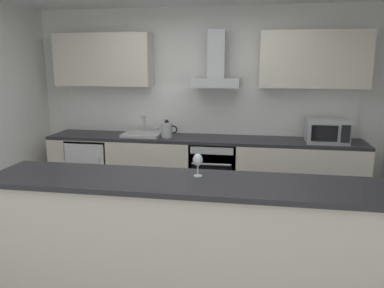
{
  "coord_description": "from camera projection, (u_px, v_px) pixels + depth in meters",
  "views": [
    {
      "loc": [
        0.7,
        -3.3,
        1.87
      ],
      "look_at": [
        0.06,
        0.46,
        1.05
      ],
      "focal_mm": 35.36,
      "sensor_mm": 36.0,
      "label": 1
    }
  ],
  "objects": [
    {
      "name": "refrigerator",
      "position": [
        94.0,
        168.0,
        5.33
      ],
      "size": [
        0.58,
        0.6,
        0.85
      ],
      "color": "white",
      "rests_on": "ground"
    },
    {
      "name": "wine_glass",
      "position": [
        198.0,
        161.0,
        2.89
      ],
      "size": [
        0.08,
        0.08,
        0.18
      ],
      "color": "silver",
      "rests_on": "counter_island"
    },
    {
      "name": "counter_island",
      "position": [
        185.0,
        242.0,
        2.93
      ],
      "size": [
        3.06,
        0.64,
        1.01
      ],
      "color": "beige",
      "rests_on": "ground"
    },
    {
      "name": "upper_cabinets",
      "position": [
        204.0,
        60.0,
        4.93
      ],
      "size": [
        4.09,
        0.32,
        0.7
      ],
      "color": "beige"
    },
    {
      "name": "microwave",
      "position": [
        327.0,
        131.0,
        4.66
      ],
      "size": [
        0.5,
        0.38,
        0.3
      ],
      "color": "#B7BABC",
      "rests_on": "counter_back"
    },
    {
      "name": "oven",
      "position": [
        214.0,
        171.0,
        5.04
      ],
      "size": [
        0.6,
        0.62,
        0.8
      ],
      "color": "slate",
      "rests_on": "ground"
    },
    {
      "name": "kettle",
      "position": [
        167.0,
        130.0,
        5.0
      ],
      "size": [
        0.29,
        0.15,
        0.24
      ],
      "color": "#B7BABC",
      "rests_on": "counter_back"
    },
    {
      "name": "wall_back",
      "position": [
        206.0,
        105.0,
        5.28
      ],
      "size": [
        5.72,
        0.12,
        2.6
      ],
      "primitive_type": "cube",
      "color": "white",
      "rests_on": "ground"
    },
    {
      "name": "ground",
      "position": [
        178.0,
        260.0,
        3.69
      ],
      "size": [
        5.72,
        4.76,
        0.02
      ],
      "primitive_type": "cube",
      "color": "slate"
    },
    {
      "name": "backsplash_tile",
      "position": [
        205.0,
        110.0,
        5.23
      ],
      "size": [
        4.01,
        0.02,
        0.66
      ],
      "primitive_type": "cube",
      "color": "white"
    },
    {
      "name": "sink",
      "position": [
        142.0,
        134.0,
        5.11
      ],
      "size": [
        0.5,
        0.4,
        0.26
      ],
      "color": "silver",
      "rests_on": "counter_back"
    },
    {
      "name": "range_hood",
      "position": [
        216.0,
        69.0,
        4.89
      ],
      "size": [
        0.62,
        0.45,
        0.72
      ],
      "color": "#B7BABC"
    },
    {
      "name": "counter_back",
      "position": [
        202.0,
        170.0,
        5.09
      ],
      "size": [
        4.15,
        0.6,
        0.9
      ],
      "color": "beige",
      "rests_on": "ground"
    }
  ]
}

